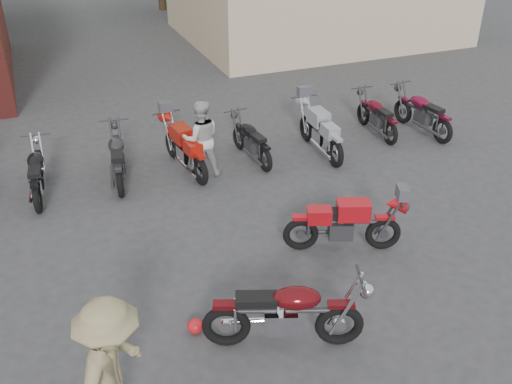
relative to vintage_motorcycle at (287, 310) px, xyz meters
name	(u,v)px	position (x,y,z in m)	size (l,w,h in m)	color
ground	(257,325)	(-0.23, 0.51, -0.63)	(90.00, 90.00, 0.00)	#323235
vintage_motorcycle	(287,310)	(0.00, 0.00, 0.00)	(2.18, 0.72, 1.26)	#4D090D
sportbike	(345,221)	(1.92, 1.75, -0.05)	(2.00, 0.66, 1.16)	red
helmet	(195,326)	(-1.12, 0.71, -0.52)	(0.25, 0.25, 0.23)	red
person_light	(201,139)	(0.46, 5.43, 0.22)	(0.83, 0.65, 1.71)	#B4B3AF
person_tan	(114,373)	(-2.41, -0.62, 0.37)	(1.29, 0.74, 2.00)	#8D7F57
row_bike_2	(37,171)	(-2.92, 5.81, -0.08)	(1.91, 0.63, 1.11)	black
row_bike_3	(117,155)	(-1.28, 5.86, -0.05)	(2.01, 0.66, 1.17)	#242326
row_bike_4	(184,145)	(0.17, 5.77, -0.03)	(2.07, 0.68, 1.20)	#B21A0E
row_bike_5	(251,139)	(1.73, 5.72, -0.11)	(1.80, 0.60, 1.05)	black
row_bike_6	(320,129)	(3.37, 5.46, -0.02)	(2.11, 0.69, 1.22)	#989DA6
row_bike_7	(377,114)	(5.21, 5.92, -0.09)	(1.85, 0.61, 1.08)	#4D0915
row_bike_8	(422,110)	(6.33, 5.58, -0.04)	(2.03, 0.67, 1.18)	#5A0B25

